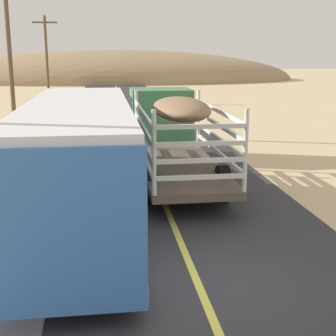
{
  "coord_description": "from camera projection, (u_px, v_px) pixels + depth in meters",
  "views": [
    {
      "loc": [
        -1.73,
        -8.66,
        4.42
      ],
      "look_at": [
        0.0,
        4.2,
        1.3
      ],
      "focal_mm": 51.61,
      "sensor_mm": 36.0,
      "label": 1
    }
  ],
  "objects": [
    {
      "name": "ground_plane",
      "position": [
        196.0,
        280.0,
        9.6
      ],
      "size": [
        240.0,
        240.0,
        0.0
      ],
      "primitive_type": "plane",
      "color": "#CCB284"
    },
    {
      "name": "road_surface",
      "position": [
        196.0,
        280.0,
        9.6
      ],
      "size": [
        8.0,
        120.0,
        0.02
      ],
      "primitive_type": "cube",
      "color": "#2D2D33",
      "rests_on": "ground"
    },
    {
      "name": "road_centre_line",
      "position": [
        196.0,
        279.0,
        9.6
      ],
      "size": [
        0.16,
        117.6,
        0.0
      ],
      "primitive_type": "cube",
      "color": "#D8CC4C",
      "rests_on": "road_surface"
    },
    {
      "name": "livestock_truck",
      "position": [
        167.0,
        123.0,
        18.48
      ],
      "size": [
        2.53,
        9.7,
        3.02
      ],
      "color": "#3F7F4C",
      "rests_on": "road_surface"
    },
    {
      "name": "bus",
      "position": [
        80.0,
        162.0,
        12.09
      ],
      "size": [
        2.54,
        10.0,
        3.21
      ],
      "color": "#3872C6",
      "rests_on": "road_surface"
    },
    {
      "name": "power_pole_mid",
      "position": [
        9.0,
        45.0,
        25.92
      ],
      "size": [
        2.2,
        0.24,
        8.97
      ],
      "color": "brown",
      "rests_on": "ground"
    },
    {
      "name": "power_pole_far",
      "position": [
        47.0,
        56.0,
        43.52
      ],
      "size": [
        2.2,
        0.24,
        7.6
      ],
      "color": "brown",
      "rests_on": "ground"
    },
    {
      "name": "distant_hill",
      "position": [
        113.0,
        80.0,
        77.67
      ],
      "size": [
        58.92,
        27.01,
        9.62
      ],
      "primitive_type": "ellipsoid",
      "color": "#997C5A",
      "rests_on": "ground"
    }
  ]
}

